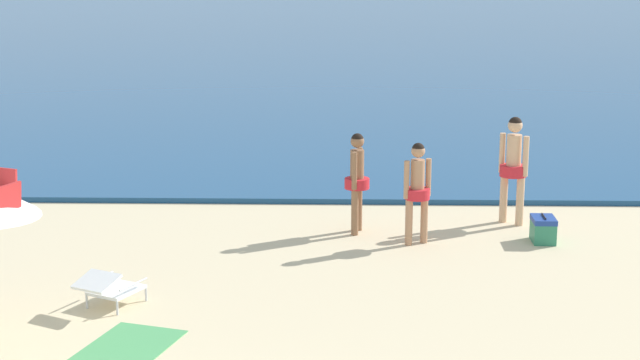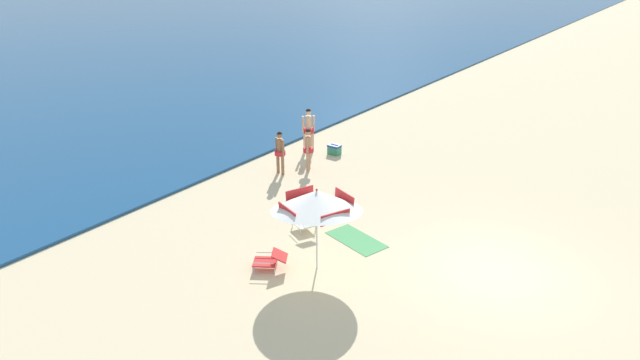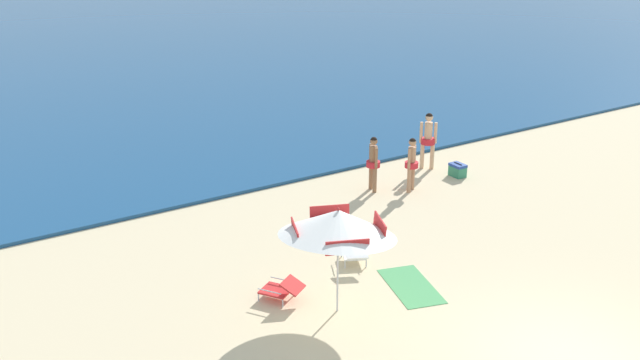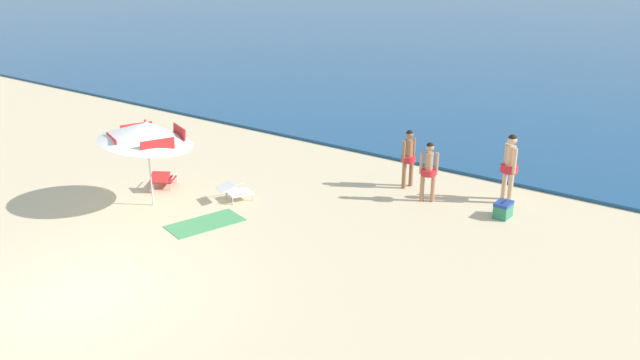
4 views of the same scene
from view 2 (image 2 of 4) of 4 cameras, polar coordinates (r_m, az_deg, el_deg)
name	(u,v)px [view 2 (image 2 of 4)]	position (r m, az deg, el deg)	size (l,w,h in m)	color
ground_plane	(493,271)	(15.65, 16.97, -8.76)	(800.00, 800.00, 0.00)	beige
beach_umbrella_striped_main	(317,201)	(14.19, -0.34, -2.10)	(3.32, 3.31, 2.38)	silver
lounge_chair_under_umbrella	(270,260)	(15.00, -5.05, -7.98)	(0.92, 1.02, 0.52)	red
lounge_chair_beside_umbrella	(306,223)	(16.79, -1.46, -4.35)	(0.86, 1.00, 0.50)	white
person_standing_near_shore	(308,147)	(21.17, -1.19, 3.38)	(0.43, 0.39, 1.60)	tan
person_standing_beside	(308,127)	(23.10, -1.17, 5.35)	(0.44, 0.44, 1.81)	#D8A87F
person_wading_in	(280,150)	(20.83, -4.05, 3.06)	(0.40, 0.48, 1.63)	#8C6042
cooler_box	(334,150)	(23.03, 1.45, 3.08)	(0.36, 0.50, 0.43)	#2D7F5B
beach_towel	(356,240)	(16.48, 3.67, -6.01)	(0.90, 1.80, 0.01)	#4C9E5B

